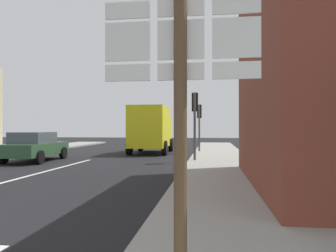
% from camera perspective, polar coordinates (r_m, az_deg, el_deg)
% --- Properties ---
extents(ground_plane, '(80.00, 80.00, 0.00)m').
position_cam_1_polar(ground_plane, '(15.54, -16.44, -6.53)').
color(ground_plane, black).
extents(sidewalk_right, '(3.04, 44.00, 0.14)m').
position_cam_1_polar(sidewalk_right, '(12.22, 9.77, -7.91)').
color(sidewalk_right, gray).
rests_on(sidewalk_right, ground).
extents(lane_centre_stripe, '(0.16, 12.00, 0.01)m').
position_cam_1_polar(lane_centre_stripe, '(12.03, -24.33, -8.31)').
color(lane_centre_stripe, silver).
rests_on(lane_centre_stripe, ground).
extents(sedan_far, '(2.15, 4.29, 1.47)m').
position_cam_1_polar(sedan_far, '(17.45, -22.60, -3.33)').
color(sedan_far, '#2D5133').
rests_on(sedan_far, ground).
extents(delivery_truck, '(2.53, 5.03, 3.05)m').
position_cam_1_polar(delivery_truck, '(21.17, -3.05, -0.42)').
color(delivery_truck, yellow).
rests_on(delivery_truck, ground).
extents(route_sign_post, '(1.66, 0.14, 3.20)m').
position_cam_1_polar(route_sign_post, '(3.39, 2.24, 5.12)').
color(route_sign_post, brown).
rests_on(route_sign_post, ground).
extents(traffic_light_far_right, '(0.30, 0.49, 3.24)m').
position_cam_1_polar(traffic_light_far_right, '(21.54, 5.60, 1.57)').
color(traffic_light_far_right, '#47474C').
rests_on(traffic_light_far_right, ground).
extents(traffic_light_near_right, '(0.30, 0.49, 3.38)m').
position_cam_1_polar(traffic_light_near_right, '(15.60, 4.81, 2.69)').
color(traffic_light_near_right, '#47474C').
rests_on(traffic_light_near_right, ground).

